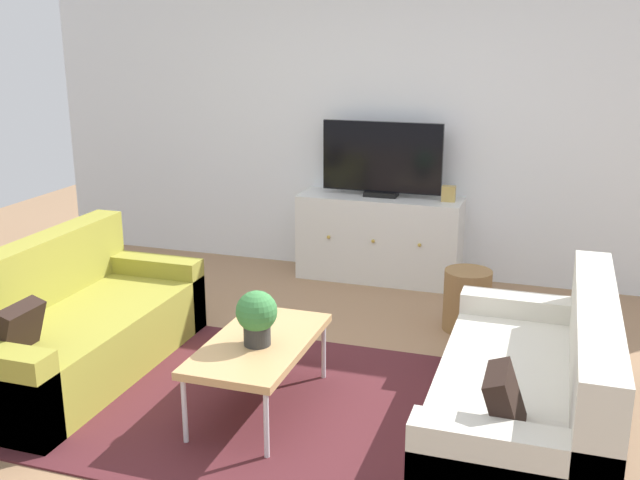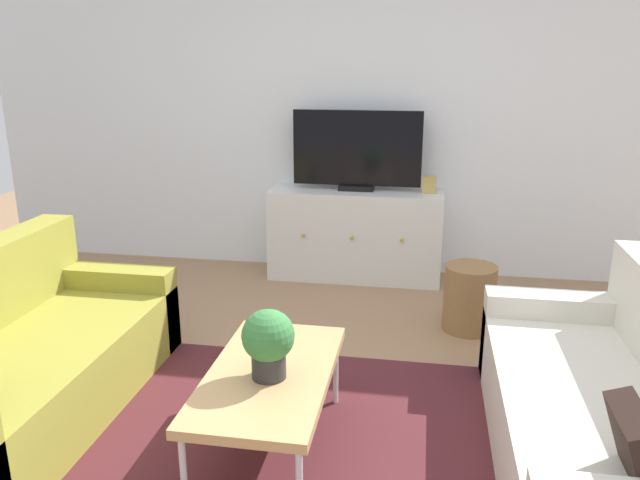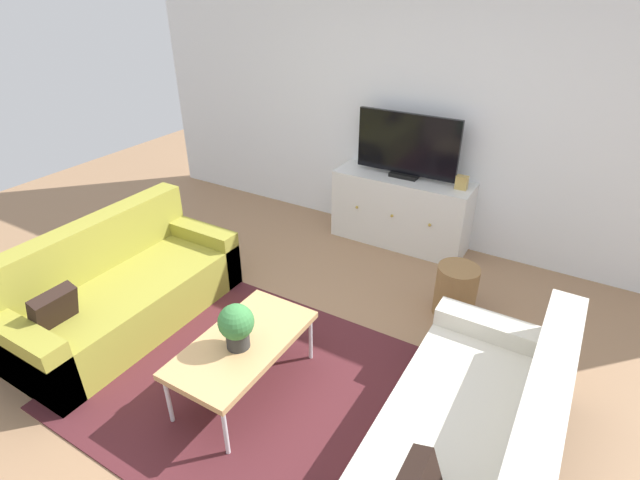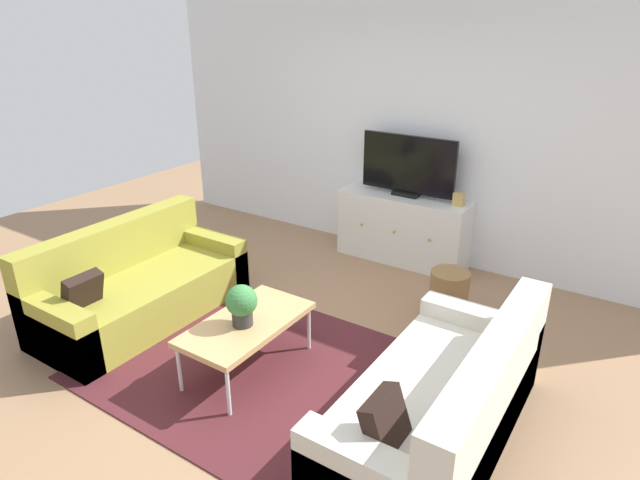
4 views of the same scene
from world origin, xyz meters
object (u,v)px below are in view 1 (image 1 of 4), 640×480
at_px(couch_right_side, 539,399).
at_px(flat_screen_tv, 382,159).
at_px(couch_left_side, 66,331).
at_px(tv_console, 380,238).
at_px(wicker_basket, 467,300).
at_px(coffee_table, 259,346).
at_px(potted_plant, 257,315).
at_px(mantel_clock, 449,194).

distance_m(couch_right_side, flat_screen_tv, 2.89).
relative_size(couch_left_side, flat_screen_tv, 1.79).
xyz_separation_m(tv_console, wicker_basket, (0.87, -0.91, -0.14)).
bearing_deg(couch_right_side, tv_console, 120.92).
xyz_separation_m(tv_console, flat_screen_tv, (0.00, 0.02, 0.68)).
bearing_deg(flat_screen_tv, coffee_table, -92.21).
distance_m(couch_left_side, wicker_basket, 2.75).
bearing_deg(potted_plant, couch_left_side, 174.24).
height_order(couch_left_side, wicker_basket, couch_left_side).
height_order(couch_left_side, potted_plant, couch_left_side).
relative_size(couch_left_side, tv_console, 1.31).
xyz_separation_m(coffee_table, wicker_basket, (0.97, 1.55, -0.17)).
relative_size(coffee_table, tv_console, 0.73).
height_order(flat_screen_tv, wicker_basket, flat_screen_tv).
relative_size(couch_right_side, wicker_basket, 4.09).
relative_size(coffee_table, potted_plant, 3.27).
relative_size(tv_console, mantel_clock, 10.70).
bearing_deg(tv_console, coffee_table, -92.23).
bearing_deg(mantel_clock, coffee_table, -105.24).
bearing_deg(couch_right_side, couch_left_side, 180.00).
relative_size(couch_left_side, couch_right_side, 1.00).
height_order(couch_left_side, coffee_table, couch_left_side).
distance_m(coffee_table, potted_plant, 0.21).
distance_m(tv_console, mantel_clock, 0.72).
bearing_deg(flat_screen_tv, mantel_clock, -1.99).
distance_m(couch_right_side, potted_plant, 1.55).
relative_size(couch_right_side, mantel_clock, 14.03).
bearing_deg(couch_right_side, mantel_clock, 109.63).
relative_size(coffee_table, mantel_clock, 7.84).
distance_m(couch_right_side, mantel_clock, 2.58).
xyz_separation_m(couch_left_side, potted_plant, (1.37, -0.14, 0.33)).
distance_m(potted_plant, wicker_basket, 1.91).
bearing_deg(wicker_basket, mantel_clock, 108.10).
height_order(couch_left_side, tv_console, couch_left_side).
bearing_deg(mantel_clock, potted_plant, -104.71).
distance_m(potted_plant, tv_console, 2.52).
bearing_deg(mantel_clock, couch_right_side, -70.37).
distance_m(mantel_clock, wicker_basket, 1.11).
xyz_separation_m(tv_console, mantel_clock, (0.58, 0.00, 0.43)).
xyz_separation_m(couch_right_side, tv_console, (-1.42, 2.37, 0.10)).
bearing_deg(mantel_clock, flat_screen_tv, 178.01).
xyz_separation_m(flat_screen_tv, mantel_clock, (0.58, -0.02, -0.25)).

